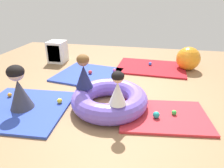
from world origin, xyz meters
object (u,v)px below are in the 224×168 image
Objects in this scene: play_ball_teal at (156,115)px; storage_cube at (57,52)px; play_ball_red at (90,72)px; adult_seated at (19,88)px; play_ball_blue at (150,64)px; play_ball_orange at (10,95)px; child_in_white at (118,88)px; play_ball_pink at (114,70)px; inflatable_cushion at (109,99)px; child_in_navy at (84,72)px; play_ball_green at (174,113)px; exercise_ball_large at (188,59)px; play_ball_yellow at (60,101)px.

storage_cube is (-2.65, 2.28, 0.19)m from play_ball_teal.
adult_seated is at bearing -110.94° from play_ball_red.
play_ball_orange is at bearing -136.79° from play_ball_blue.
child_in_white is 6.09× the size of play_ball_pink.
inflatable_cushion is at bearing -139.73° from adult_seated.
child_in_navy is 7.42× the size of play_ball_orange.
play_ball_pink is 2.00m from play_ball_teal.
child_in_white is at bearing -49.51° from storage_cube.
play_ball_teal reaches higher than play_ball_blue.
adult_seated is 9.40× the size of play_ball_green.
child_in_white is 0.99m from play_ball_green.
inflatable_cushion reaches higher than play_ball_orange.
play_ball_blue reaches higher than play_ball_pink.
play_ball_red is at bearing -84.84° from adult_seated.
inflatable_cushion is 16.58× the size of play_ball_orange.
inflatable_cushion is 2.19× the size of exercise_ball_large.
exercise_ball_large reaches higher than play_ball_pink.
storage_cube is at bearing 92.62° from play_ball_orange.
inflatable_cushion is 2.25m from play_ball_blue.
play_ball_green is at bearing -147.30° from adult_seated.
play_ball_green is 0.14× the size of exercise_ball_large.
play_ball_red is 1.19× the size of play_ball_orange.
play_ball_yellow is 0.15× the size of exercise_ball_large.
play_ball_blue is at bearing -101.47° from adult_seated.
play_ball_blue is at bearing 94.03° from play_ball_teal.
storage_cube reaches higher than inflatable_cushion.
exercise_ball_large is at bearing 1.37° from storage_cube.
play_ball_teal reaches higher than play_ball_green.
inflatable_cushion is at bearing -47.40° from child_in_navy.
play_ball_teal is at bearing -85.97° from play_ball_blue.
child_in_white is at bearing -60.88° from play_ball_red.
storage_cube is at bearing 132.48° from inflatable_cushion.
play_ball_red is at bearing 62.35° from child_in_navy.
child_in_navy reaches higher than play_ball_red.
play_ball_blue is 1.14× the size of play_ball_orange.
exercise_ball_large is at bearing -112.48° from adult_seated.
play_ball_blue is at bearing 2.41° from storage_cube.
adult_seated is (-1.36, -0.34, 0.23)m from inflatable_cushion.
play_ball_yellow is at bearing -1.78° from play_ball_orange.
play_ball_blue is at bearing 178.48° from exercise_ball_large.
adult_seated is 3.19m from play_ball_blue.
play_ball_pink is (-0.22, 1.54, -0.08)m from inflatable_cushion.
play_ball_green is (1.24, -1.61, -0.00)m from play_ball_pink.
child_in_navy is at bearing -79.19° from child_in_white.
play_ball_blue is at bearing -143.37° from child_in_white.
storage_cube reaches higher than play_ball_green.
play_ball_orange is 2.14m from storage_cube.
child_in_white is 1.56m from adult_seated.
inflatable_cushion is 0.78m from play_ball_teal.
storage_cube is (-1.07, 2.16, 0.20)m from play_ball_yellow.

